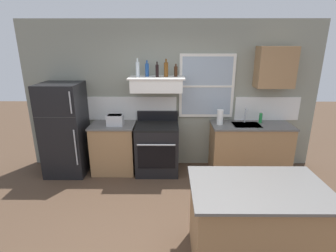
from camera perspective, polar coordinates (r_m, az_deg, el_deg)
ground_plane at (r=3.42m, az=0.79°, el=-24.41°), size 16.00×16.00×0.00m
back_wall at (r=4.85m, az=1.03°, el=6.54°), size 5.40×0.11×2.70m
refrigerator at (r=4.98m, az=-21.76°, el=-0.72°), size 0.70×0.72×1.65m
counter_left_of_stove at (r=4.91m, az=-11.74°, el=-4.65°), size 0.79×0.63×0.91m
toaster at (r=4.65m, az=-11.56°, el=1.32°), size 0.30×0.20×0.19m
stove_range at (r=4.77m, az=-2.36°, el=-4.85°), size 0.76×0.69×1.09m
range_hood_shelf at (r=4.55m, az=-2.50°, el=9.24°), size 0.96×0.52×0.24m
bottle_clear_tall at (r=4.56m, az=-6.71°, el=12.34°), size 0.06×0.06×0.31m
bottle_blue_liqueur at (r=4.58m, az=-4.63°, el=12.25°), size 0.07×0.07×0.28m
bottle_balsamic_dark at (r=4.51m, az=-2.42°, el=12.10°), size 0.06×0.06×0.26m
bottle_amber_wine at (r=4.53m, az=-0.43°, el=12.38°), size 0.07×0.07×0.30m
bottle_brown_stout at (r=4.57m, az=1.73°, el=11.96°), size 0.06×0.06×0.22m
counter_right_with_sink at (r=5.02m, az=17.48°, el=-4.59°), size 1.43×0.63×0.91m
sink_faucet at (r=4.89m, az=16.71°, el=2.64°), size 0.03×0.17×0.28m
paper_towel_roll at (r=4.70m, az=11.38°, el=1.94°), size 0.11×0.11×0.27m
dish_soap_bottle at (r=5.00m, az=19.70°, el=1.66°), size 0.06×0.06×0.18m
kitchen_island at (r=3.10m, az=18.59°, el=-19.68°), size 1.40×0.90×0.91m
upper_cabinet_right at (r=4.94m, az=22.54°, el=11.84°), size 0.64×0.32×0.70m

